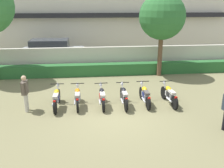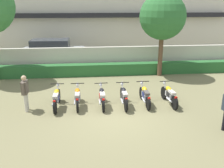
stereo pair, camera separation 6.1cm
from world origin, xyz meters
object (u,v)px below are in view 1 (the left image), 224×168
at_px(motorcycle_in_row_2, 102,97).
at_px(motorcycle_in_row_5, 169,95).
at_px(motorcycle_in_row_3, 124,96).
at_px(inspector_person, 25,91).
at_px(motorcycle_in_row_4, 145,95).
at_px(parked_car, 52,52).
at_px(motorcycle_in_row_1, 78,97).
at_px(motorcycle_in_row_0, 57,98).
at_px(tree_far_side, 162,17).

relative_size(motorcycle_in_row_2, motorcycle_in_row_5, 0.96).
distance_m(motorcycle_in_row_3, inspector_person, 4.25).
bearing_deg(motorcycle_in_row_4, parked_car, 31.03).
bearing_deg(motorcycle_in_row_1, parked_car, 13.21).
distance_m(motorcycle_in_row_0, motorcycle_in_row_3, 2.97).
relative_size(parked_car, motorcycle_in_row_3, 2.41).
height_order(motorcycle_in_row_0, motorcycle_in_row_2, motorcycle_in_row_0).
relative_size(tree_far_side, inspector_person, 3.19).
height_order(tree_far_side, motorcycle_in_row_5, tree_far_side).
height_order(motorcycle_in_row_5, inspector_person, inspector_person).
height_order(motorcycle_in_row_3, motorcycle_in_row_4, motorcycle_in_row_3).
relative_size(motorcycle_in_row_3, motorcycle_in_row_4, 0.99).
bearing_deg(motorcycle_in_row_3, inspector_person, 91.83).
bearing_deg(tree_far_side, motorcycle_in_row_2, -130.97).
xyz_separation_m(motorcycle_in_row_3, inspector_person, (-4.22, -0.10, 0.47)).
height_order(motorcycle_in_row_1, inspector_person, inspector_person).
bearing_deg(motorcycle_in_row_2, motorcycle_in_row_5, -92.21).
xyz_separation_m(parked_car, motorcycle_in_row_1, (1.97, -8.23, -0.48)).
relative_size(parked_car, motorcycle_in_row_1, 2.51).
relative_size(tree_far_side, motorcycle_in_row_5, 2.65).
xyz_separation_m(tree_far_side, motorcycle_in_row_3, (-3.01, -4.66, -3.18)).
bearing_deg(motorcycle_in_row_0, motorcycle_in_row_5, -90.02).
xyz_separation_m(motorcycle_in_row_0, motorcycle_in_row_1, (0.91, 0.03, -0.00)).
bearing_deg(motorcycle_in_row_3, parked_car, 26.16).
relative_size(motorcycle_in_row_1, inspector_person, 1.15).
distance_m(motorcycle_in_row_3, motorcycle_in_row_4, 0.98).
bearing_deg(tree_far_side, parked_car, 152.22).
relative_size(motorcycle_in_row_0, motorcycle_in_row_1, 1.07).
bearing_deg(motorcycle_in_row_3, motorcycle_in_row_2, 86.24).
distance_m(motorcycle_in_row_0, motorcycle_in_row_1, 0.91).
height_order(motorcycle_in_row_1, motorcycle_in_row_3, motorcycle_in_row_3).
distance_m(motorcycle_in_row_0, inspector_person, 1.36).
distance_m(tree_far_side, inspector_person, 9.07).
bearing_deg(tree_far_side, motorcycle_in_row_1, -138.22).
distance_m(tree_far_side, motorcycle_in_row_3, 6.40).
xyz_separation_m(parked_car, inspector_person, (-0.20, -8.47, -0.01)).
bearing_deg(inspector_person, motorcycle_in_row_1, 6.24).
relative_size(parked_car, tree_far_side, 0.90).
height_order(motorcycle_in_row_0, motorcycle_in_row_1, motorcycle_in_row_0).
distance_m(motorcycle_in_row_0, motorcycle_in_row_5, 5.06).
distance_m(motorcycle_in_row_2, inspector_person, 3.29).
xyz_separation_m(tree_far_side, inspector_person, (-7.23, -4.76, -2.71)).
xyz_separation_m(motorcycle_in_row_4, motorcycle_in_row_5, (1.11, -0.10, 0.01)).
bearing_deg(motorcycle_in_row_4, inspector_person, 92.04).
relative_size(motorcycle_in_row_5, inspector_person, 1.20).
xyz_separation_m(parked_car, motorcycle_in_row_0, (1.05, -8.26, -0.48)).
bearing_deg(inspector_person, parked_car, 88.65).
bearing_deg(motorcycle_in_row_5, motorcycle_in_row_2, 85.20).
relative_size(tree_far_side, motorcycle_in_row_3, 2.67).
xyz_separation_m(tree_far_side, motorcycle_in_row_0, (-5.98, -4.56, -3.19)).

